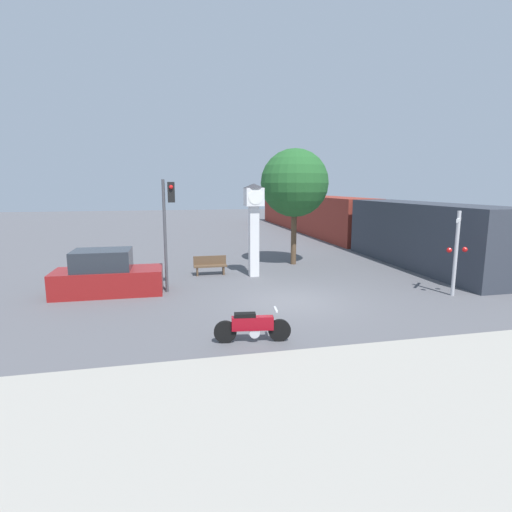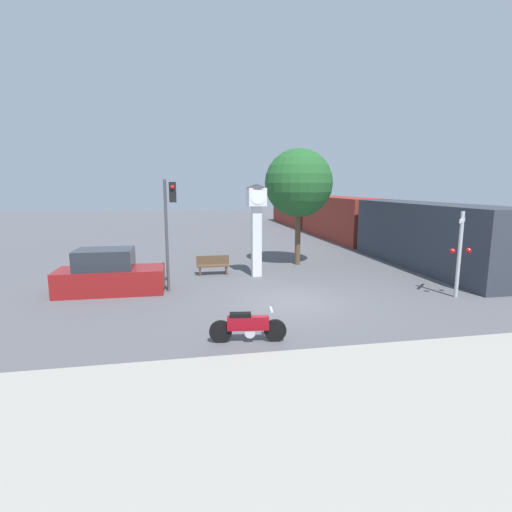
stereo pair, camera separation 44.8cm
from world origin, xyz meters
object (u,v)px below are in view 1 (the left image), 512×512
object	(u,v)px
railroad_crossing_signal	(456,250)
bench	(210,265)
traffic_light	(168,216)
freight_train	(333,218)
clock_tower	(254,216)
motorcycle	(252,326)
parked_car	(107,276)
street_tree	(295,183)

from	to	relation	value
railroad_crossing_signal	bench	bearing A→B (deg)	146.98
railroad_crossing_signal	bench	world-z (taller)	railroad_crossing_signal
traffic_light	freight_train	bearing A→B (deg)	47.61
clock_tower	railroad_crossing_signal	bearing A→B (deg)	-36.46
motorcycle	freight_train	world-z (taller)	freight_train
traffic_light	parked_car	distance (m)	3.43
clock_tower	traffic_light	size ratio (longest dim) A/B	0.97
clock_tower	street_tree	distance (m)	3.98
clock_tower	freight_train	size ratio (longest dim) A/B	0.12
bench	street_tree	bearing A→B (deg)	19.69
motorcycle	bench	bearing A→B (deg)	99.15
freight_train	street_tree	size ratio (longest dim) A/B	5.74
freight_train	street_tree	world-z (taller)	street_tree
motorcycle	traffic_light	xyz separation A→B (m)	(-2.16, 5.97, 2.66)
street_tree	bench	size ratio (longest dim) A/B	3.92
parked_car	freight_train	bearing A→B (deg)	43.00
clock_tower	motorcycle	bearing A→B (deg)	-102.52
street_tree	traffic_light	bearing A→B (deg)	-145.90
traffic_light	railroad_crossing_signal	size ratio (longest dim) A/B	1.36
street_tree	bench	bearing A→B (deg)	-160.31
parked_car	motorcycle	bearing A→B (deg)	-52.53
bench	traffic_light	bearing A→B (deg)	-124.19
traffic_light	street_tree	xyz separation A→B (m)	(6.74, 4.56, 1.32)
freight_train	street_tree	distance (m)	12.41
motorcycle	bench	xyz separation A→B (m)	(-0.23, 8.81, 0.03)
clock_tower	traffic_light	xyz separation A→B (m)	(-3.96, -2.14, 0.20)
motorcycle	clock_tower	world-z (taller)	clock_tower
clock_tower	traffic_light	bearing A→B (deg)	-151.61
motorcycle	traffic_light	world-z (taller)	traffic_light
railroad_crossing_signal	motorcycle	bearing A→B (deg)	-161.34
freight_train	bench	bearing A→B (deg)	-134.10
parked_car	bench	bearing A→B (deg)	31.34
motorcycle	railroad_crossing_signal	xyz separation A→B (m)	(8.76, 2.96, 1.38)
freight_train	parked_car	size ratio (longest dim) A/B	8.52
freight_train	traffic_light	xyz separation A→B (m)	(-13.40, -14.67, 1.41)
clock_tower	street_tree	bearing A→B (deg)	41.10
railroad_crossing_signal	bench	size ratio (longest dim) A/B	2.09
clock_tower	freight_train	xyz separation A→B (m)	(9.43, 12.53, -1.21)
freight_train	railroad_crossing_signal	xyz separation A→B (m)	(-2.47, -17.68, 0.14)
street_tree	railroad_crossing_signal	bearing A→B (deg)	-61.02
motorcycle	traffic_light	bearing A→B (deg)	117.57
traffic_light	street_tree	distance (m)	8.24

